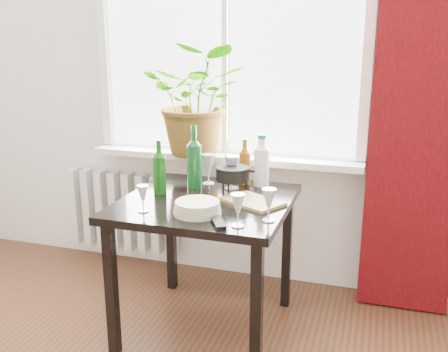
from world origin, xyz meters
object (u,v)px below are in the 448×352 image
(potted_plant, at_px, (198,100))
(wineglass_front_right, at_px, (238,210))
(wine_bottle_right, at_px, (194,156))
(cutting_board, at_px, (252,201))
(fondue_pot, at_px, (233,180))
(table, at_px, (206,216))
(radiator, at_px, (122,211))
(wineglass_far_right, at_px, (269,205))
(wineglass_back_center, at_px, (232,172))
(wineglass_front_left, at_px, (143,198))
(wineglass_back_left, at_px, (209,169))
(cleaning_bottle, at_px, (262,160))
(tv_remote, at_px, (218,222))
(plate_stack, at_px, (197,208))
(wine_bottle_left, at_px, (159,167))
(bottle_amber, at_px, (245,161))

(potted_plant, distance_m, wineglass_front_right, 1.07)
(wine_bottle_right, height_order, cutting_board, wine_bottle_right)
(wine_bottle_right, xyz_separation_m, cutting_board, (0.38, -0.18, -0.17))
(potted_plant, xyz_separation_m, wineglass_front_right, (0.50, -0.87, -0.36))
(fondue_pot, bearing_deg, table, -119.36)
(radiator, height_order, wineglass_far_right, wineglass_far_right)
(wineglass_back_center, relative_size, wineglass_front_left, 1.46)
(table, bearing_deg, cutting_board, 2.77)
(wineglass_back_left, bearing_deg, table, -73.33)
(table, height_order, cleaning_bottle, cleaning_bottle)
(tv_remote, bearing_deg, cutting_board, 48.65)
(table, xyz_separation_m, wineglass_back_center, (0.07, 0.22, 0.19))
(plate_stack, bearing_deg, cleaning_bottle, 72.68)
(wineglass_back_left, xyz_separation_m, fondue_pot, (0.18, -0.11, -0.02))
(wineglass_back_left, xyz_separation_m, plate_stack, (0.12, -0.50, -0.06))
(wineglass_far_right, bearing_deg, wine_bottle_left, 159.34)
(tv_remote, bearing_deg, wineglass_back_left, 83.53)
(cleaning_bottle, xyz_separation_m, wineglass_front_left, (-0.43, -0.60, -0.08))
(bottle_amber, xyz_separation_m, cutting_board, (0.13, -0.33, -0.12))
(plate_stack, distance_m, tv_remote, 0.17)
(plate_stack, bearing_deg, potted_plant, 109.81)
(wine_bottle_right, xyz_separation_m, tv_remote, (0.31, -0.52, -0.17))
(wineglass_front_left, bearing_deg, bottle_amber, 61.50)
(wineglass_front_right, xyz_separation_m, fondue_pot, (-0.17, 0.49, -0.01))
(wineglass_front_left, bearing_deg, wineglass_far_right, 5.31)
(wine_bottle_left, height_order, tv_remote, wine_bottle_left)
(cleaning_bottle, distance_m, cutting_board, 0.35)
(table, distance_m, wine_bottle_left, 0.36)
(table, bearing_deg, wineglass_back_left, 106.67)
(wine_bottle_right, height_order, wineglass_front_right, wine_bottle_right)
(wineglass_back_center, xyz_separation_m, plate_stack, (-0.03, -0.44, -0.07))
(potted_plant, bearing_deg, wineglass_back_center, -46.42)
(cutting_board, bearing_deg, table, -177.23)
(wineglass_front_right, height_order, wineglass_back_center, wineglass_back_center)
(potted_plant, relative_size, cutting_board, 2.25)
(bottle_amber, distance_m, tv_remote, 0.68)
(bottle_amber, bearing_deg, wine_bottle_right, -149.49)
(wineglass_front_right, distance_m, wineglass_far_right, 0.16)
(wine_bottle_left, bearing_deg, bottle_amber, 39.22)
(cleaning_bottle, bearing_deg, potted_plant, 154.71)
(wine_bottle_right, relative_size, wineglass_front_right, 2.34)
(wineglass_front_left, xyz_separation_m, fondue_pot, (0.31, 0.43, 0.00))
(wine_bottle_left, height_order, fondue_pot, wine_bottle_left)
(wine_bottle_left, distance_m, fondue_pot, 0.40)
(potted_plant, relative_size, wineglass_back_center, 3.47)
(fondue_pot, bearing_deg, potted_plant, 132.23)
(wine_bottle_right, bearing_deg, bottle_amber, 30.51)
(wineglass_far_right, bearing_deg, wineglass_back_center, 125.09)
(wine_bottle_right, bearing_deg, potted_plant, 106.51)
(wineglass_far_right, height_order, plate_stack, wineglass_far_right)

